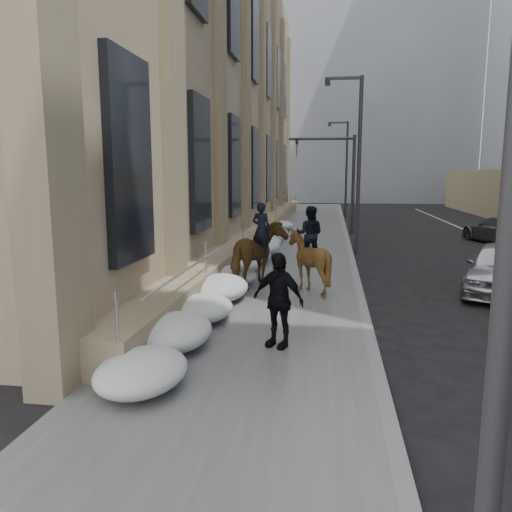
{
  "coord_description": "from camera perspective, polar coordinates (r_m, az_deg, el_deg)",
  "views": [
    {
      "loc": [
        1.69,
        -9.58,
        3.7
      ],
      "look_at": [
        -0.11,
        2.36,
        1.7
      ],
      "focal_mm": 35.0,
      "sensor_mm": 36.0,
      "label": 1
    }
  ],
  "objects": [
    {
      "name": "ground",
      "position": [
        10.41,
        -1.38,
        -11.43
      ],
      "size": [
        140.0,
        140.0,
        0.0
      ],
      "primitive_type": "plane",
      "color": "black",
      "rests_on": "ground"
    },
    {
      "name": "sidewalk",
      "position": [
        19.98,
        3.57,
        -1.1
      ],
      "size": [
        5.0,
        80.0,
        0.12
      ],
      "primitive_type": "cube",
      "color": "#4F4F52",
      "rests_on": "ground"
    },
    {
      "name": "curb",
      "position": [
        19.93,
        11.09,
        -1.28
      ],
      "size": [
        0.24,
        80.0,
        0.12
      ],
      "primitive_type": "cube",
      "color": "slate",
      "rests_on": "ground"
    },
    {
      "name": "limestone_building",
      "position": [
        30.79,
        -4.87,
        19.12
      ],
      "size": [
        6.1,
        44.0,
        18.0
      ],
      "color": "#8C765C",
      "rests_on": "ground"
    },
    {
      "name": "bg_building_mid",
      "position": [
        70.37,
        10.87,
        17.68
      ],
      "size": [
        30.0,
        12.0,
        28.0
      ],
      "primitive_type": "cube",
      "color": "slate",
      "rests_on": "ground"
    },
    {
      "name": "bg_building_far",
      "position": [
        82.18,
        3.26,
        13.81
      ],
      "size": [
        24.0,
        12.0,
        20.0
      ],
      "primitive_type": "cube",
      "color": "gray",
      "rests_on": "ground"
    },
    {
      "name": "streetlight_near",
      "position": [
        3.83,
        26.19,
        21.73
      ],
      "size": [
        1.71,
        0.24,
        8.0
      ],
      "color": "#2D2D30",
      "rests_on": "ground"
    },
    {
      "name": "streetlight_mid",
      "position": [
        23.62,
        11.33,
        11.38
      ],
      "size": [
        1.71,
        0.24,
        8.0
      ],
      "color": "#2D2D30",
      "rests_on": "ground"
    },
    {
      "name": "streetlight_far",
      "position": [
        43.6,
        10.11,
        10.44
      ],
      "size": [
        1.71,
        0.24,
        8.0
      ],
      "color": "#2D2D30",
      "rests_on": "ground"
    },
    {
      "name": "traffic_signal",
      "position": [
        31.58,
        9.4,
        9.85
      ],
      "size": [
        4.1,
        0.22,
        6.0
      ],
      "color": "#2D2D30",
      "rests_on": "ground"
    },
    {
      "name": "snow_bank",
      "position": [
        18.25,
        -1.39,
        -0.78
      ],
      "size": [
        1.7,
        18.1,
        0.76
      ],
      "color": "silver",
      "rests_on": "sidewalk"
    },
    {
      "name": "mounted_horse_left",
      "position": [
        15.77,
        0.25,
        0.33
      ],
      "size": [
        1.83,
        2.67,
        2.69
      ],
      "rotation": [
        0.0,
        0.0,
        2.82
      ],
      "color": "#4A3116",
      "rests_on": "sidewalk"
    },
    {
      "name": "mounted_horse_right",
      "position": [
        15.3,
        6.06,
        -0.07
      ],
      "size": [
        1.68,
        1.85,
        2.61
      ],
      "rotation": [
        0.0,
        0.0,
        3.05
      ],
      "color": "#432C13",
      "rests_on": "sidewalk"
    },
    {
      "name": "pedestrian",
      "position": [
        10.37,
        2.52,
        -5.03
      ],
      "size": [
        1.27,
        0.92,
        1.99
      ],
      "primitive_type": "imported",
      "rotation": [
        0.0,
        0.0,
        -0.42
      ],
      "color": "black",
      "rests_on": "sidewalk"
    },
    {
      "name": "car_silver",
      "position": [
        17.23,
        26.27,
        -1.27
      ],
      "size": [
        3.48,
        5.05,
        1.6
      ],
      "primitive_type": "imported",
      "rotation": [
        0.0,
        0.0,
        -0.38
      ],
      "color": "#A2A4A9",
      "rests_on": "ground"
    },
    {
      "name": "car_grey",
      "position": [
        29.56,
        26.19,
        2.68
      ],
      "size": [
        3.45,
        5.37,
        1.45
      ],
      "primitive_type": "imported",
      "rotation": [
        0.0,
        0.0,
        3.45
      ],
      "color": "#525459",
      "rests_on": "ground"
    }
  ]
}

